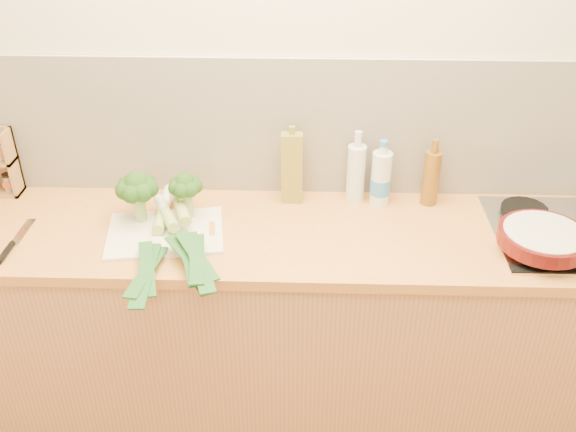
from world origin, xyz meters
The scene contains 15 objects.
room_shell centered at (0.00, 1.49, 1.17)m, with size 3.50×3.50×3.50m.
counter centered at (0.00, 1.20, 0.45)m, with size 3.20×0.62×0.90m.
gas_hob centered at (1.02, 1.20, 0.91)m, with size 0.58×0.50×0.04m.
chopping_board centered at (-0.44, 1.15, 0.91)m, with size 0.40×0.30×0.01m, color silver.
broccoli_left centered at (-0.54, 1.23, 1.04)m, with size 0.15×0.15×0.19m.
broccoli_right centered at (-0.38, 1.26, 1.03)m, with size 0.12×0.12×0.18m.
leek_front centered at (-0.46, 1.14, 0.94)m, with size 0.11×0.73×0.04m.
leek_mid centered at (-0.39, 1.09, 0.95)m, with size 0.31×0.58×0.04m.
leek_back centered at (-0.36, 1.13, 0.97)m, with size 0.27×0.67×0.04m.
chefs_knife centered at (-0.96, 1.05, 0.91)m, with size 0.04×0.29×0.02m.
skillet centered at (0.86, 1.08, 0.96)m, with size 0.44×0.30×0.05m.
oil_tin centered at (0.00, 1.41, 1.04)m, with size 0.08×0.05×0.31m.
glass_bottle centered at (0.25, 1.42, 1.02)m, with size 0.07×0.07×0.29m.
amber_bottle centered at (0.53, 1.41, 1.01)m, with size 0.06×0.06×0.27m.
water_bottle centered at (0.34, 1.40, 1.00)m, with size 0.08×0.08×0.24m.
Camera 1 is at (0.06, -0.74, 2.16)m, focal length 40.00 mm.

